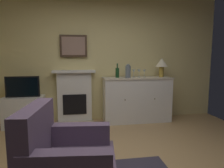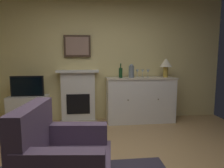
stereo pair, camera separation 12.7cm
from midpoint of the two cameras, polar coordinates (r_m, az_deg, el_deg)
The scene contains 13 objects.
wall_rear at distance 4.36m, azimuth -1.56°, elevation 7.30°, with size 5.27×0.06×2.67m, color #EAD68C.
fireplace_unit at distance 4.29m, azimuth -8.77°, elevation -3.37°, with size 0.87×0.30×1.10m.
framed_picture at distance 4.27m, azimuth -9.03°, elevation 10.65°, with size 0.55×0.04×0.45m.
sideboard_cabinet at distance 4.28m, azimuth 8.94°, elevation -4.41°, with size 1.44×0.49×0.94m.
table_lamp at distance 4.37m, azimuth 15.95°, elevation 5.54°, with size 0.26×0.26×0.40m.
wine_bottle at distance 4.12m, azimuth 3.37°, elevation 3.32°, with size 0.08×0.08×0.29m.
wine_glass_left at distance 4.20m, azimuth 8.11°, elevation 3.53°, with size 0.07×0.07×0.16m.
wine_glass_center at distance 4.22m, azimuth 9.61°, elevation 3.52°, with size 0.07×0.07×0.16m.
wine_glass_right at distance 4.23m, azimuth 11.10°, elevation 3.50°, with size 0.07×0.07×0.16m.
vase_decorative at distance 4.10m, azimuth 6.44°, elevation 3.71°, with size 0.11×0.11×0.28m.
tv_cabinet at distance 4.34m, azimuth -21.86°, elevation -7.08°, with size 0.75×0.42×0.60m.
tv_set at distance 4.22m, azimuth -22.27°, elevation -0.57°, with size 0.62×0.07×0.40m.
armchair at distance 2.06m, azimuth -12.46°, elevation -20.70°, with size 0.89×0.86×0.92m.
Camera 2 is at (-0.32, -2.07, 1.35)m, focal length 31.99 mm.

